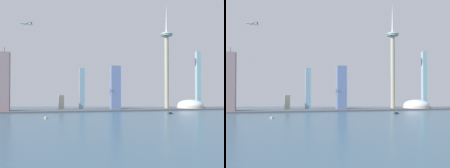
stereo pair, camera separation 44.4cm
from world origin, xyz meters
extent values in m
plane|color=#385A71|center=(0.00, 0.00, 0.00)|extent=(6000.00, 6000.00, 0.00)
cube|color=#4F5159|center=(0.00, 512.60, 1.72)|extent=(982.24, 70.49, 3.45)
cylinder|color=#AEA58C|center=(235.95, 532.46, 111.72)|extent=(12.07, 12.07, 223.43)
ellipsoid|color=#89ABB3|center=(235.95, 532.46, 223.43)|extent=(36.15, 36.15, 12.50)
torus|color=#AEA58C|center=(235.95, 532.46, 219.06)|extent=(33.22, 33.22, 2.50)
cone|color=silver|center=(235.95, 532.46, 272.73)|extent=(6.03, 6.03, 86.09)
cylinder|color=beige|center=(309.21, 526.93, 5.72)|extent=(79.38, 79.38, 11.45)
ellipsoid|color=silver|center=(309.21, 526.93, 11.45)|extent=(75.41, 75.41, 33.49)
cube|color=#85AFB9|center=(352.49, 556.45, 88.92)|extent=(13.48, 12.85, 177.84)
cube|color=#6178A7|center=(76.43, 524.54, 62.36)|extent=(26.87, 24.73, 124.72)
cube|color=gray|center=(-218.25, 522.59, 77.21)|extent=(27.58, 27.38, 154.43)
cylinder|color=#4C4C51|center=(-218.25, 522.59, 160.97)|extent=(1.60, 1.60, 13.09)
cube|color=#79A1B4|center=(-9.18, 590.22, 60.95)|extent=(14.63, 20.94, 121.90)
cube|color=beige|center=(-68.93, 599.25, 21.16)|extent=(15.52, 24.82, 42.32)
cube|color=beige|center=(-114.45, 330.32, 0.93)|extent=(8.74, 11.26, 1.87)
cube|color=silver|center=(-114.45, 330.32, 2.64)|extent=(4.68, 5.45, 1.55)
cube|color=navy|center=(175.35, 377.79, 0.71)|extent=(18.60, 12.68, 1.43)
cube|color=#313639|center=(175.35, 377.79, 2.82)|extent=(8.80, 6.90, 2.79)
cylinder|color=silver|center=(175.35, 377.79, 7.16)|extent=(0.24, 0.24, 5.89)
cone|color=#E54C19|center=(3.74, 359.48, 0.76)|extent=(1.73, 1.73, 1.51)
cylinder|color=silver|center=(-160.30, 446.66, 213.62)|extent=(28.84, 14.22, 2.77)
sphere|color=silver|center=(-174.18, 440.83, 213.62)|extent=(2.77, 2.77, 2.77)
cube|color=silver|center=(-160.30, 446.66, 214.87)|extent=(16.47, 32.29, 0.50)
cube|color=silver|center=(-148.64, 451.56, 214.04)|extent=(7.00, 11.82, 0.40)
cube|color=#2D333D|center=(-148.64, 451.56, 217.51)|extent=(2.66, 1.50, 5.00)
camera|label=1|loc=(-120.09, -264.28, 56.54)|focal=46.47mm
camera|label=2|loc=(-119.66, -264.39, 56.54)|focal=46.47mm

